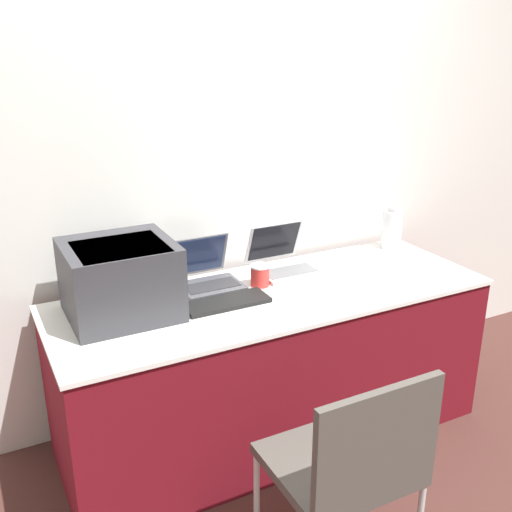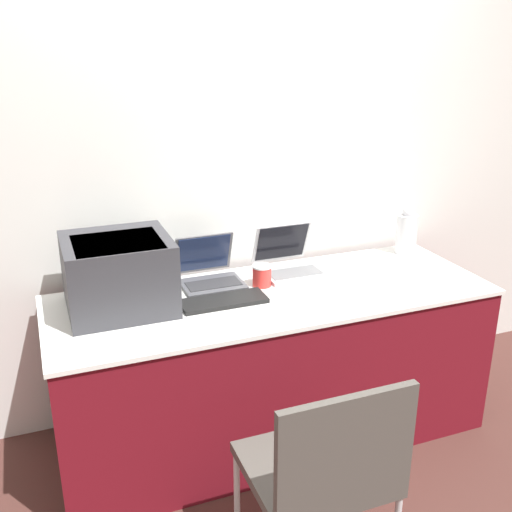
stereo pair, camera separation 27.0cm
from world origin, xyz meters
name	(u,v)px [view 1 (the left image)]	position (x,y,z in m)	size (l,w,h in m)	color
ground_plane	(309,473)	(0.00, 0.00, 0.00)	(14.00, 14.00, 0.00)	#472823
wall_back	(230,160)	(0.00, 0.80, 1.30)	(8.00, 0.05, 2.60)	silver
table	(272,364)	(0.00, 0.35, 0.38)	(2.05, 0.73, 0.76)	maroon
printer	(120,277)	(-0.68, 0.44, 0.93)	(0.44, 0.41, 0.32)	#333338
laptop_left	(207,275)	(-0.24, 0.58, 0.81)	(0.29, 0.29, 0.22)	#4C4C51
laptop_right	(283,261)	(0.18, 0.58, 0.81)	(0.30, 0.31, 0.23)	#B7B7BC
external_keyboard	(227,302)	(-0.25, 0.33, 0.77)	(0.38, 0.14, 0.02)	black
coffee_cup	(260,275)	(-0.02, 0.45, 0.81)	(0.09, 0.09, 0.10)	red
metal_pitcher	(392,228)	(0.88, 0.60, 0.88)	(0.11, 0.11, 0.26)	silver
chair	(352,460)	(-0.17, -0.52, 0.51)	(0.48, 0.44, 0.86)	#4C4742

